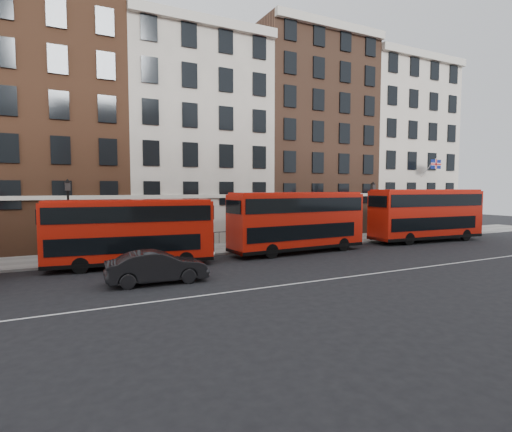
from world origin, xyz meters
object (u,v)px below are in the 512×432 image
bus_d (426,214)px  car_front (157,267)px  bus_c (297,220)px  traffic_light (444,212)px  bus_b (130,231)px

bus_d → car_front: bus_d is taller
bus_c → traffic_light: bearing=2.4°
bus_d → traffic_light: 5.13m
bus_c → car_front: size_ratio=2.17×
bus_b → bus_d: size_ratio=0.88×
bus_c → bus_d: (13.96, 0.00, 0.10)m
bus_c → bus_d: bus_d is taller
bus_d → car_front: bearing=-165.7°
bus_b → car_front: size_ratio=2.00×
bus_b → traffic_light: bearing=10.7°
bus_d → car_front: size_ratio=2.26×
bus_b → bus_d: 26.19m
bus_b → car_front: bus_b is taller
bus_b → bus_d: bus_d is taller
car_front → traffic_light: bearing=-74.8°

